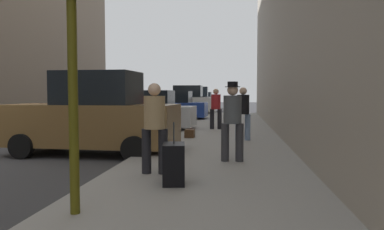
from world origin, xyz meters
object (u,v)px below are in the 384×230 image
(parked_silver_sedan, at_px, (147,112))
(fire_hydrant, at_px, (189,120))
(pedestrian_in_jeans, at_px, (243,111))
(parked_white_van, at_px, (186,101))
(parked_red_hatchback, at_px, (201,101))
(pedestrian_in_tan_coat, at_px, (155,123))
(parked_blue_sedan, at_px, (172,107))
(pedestrian_with_beanie, at_px, (232,117))
(parked_bronze_suv, at_px, (93,117))
(duffel_bag, at_px, (190,133))
(rolling_suitcase, at_px, (174,164))
(traffic_light, at_px, (72,5))
(pedestrian_in_red_jacket, at_px, (216,107))
(parked_black_suv, at_px, (195,100))

(parked_silver_sedan, height_order, fire_hydrant, parked_silver_sedan)
(fire_hydrant, height_order, pedestrian_in_jeans, pedestrian_in_jeans)
(fire_hydrant, bearing_deg, parked_white_van, 98.40)
(parked_red_hatchback, bearing_deg, pedestrian_in_tan_coat, -85.95)
(parked_blue_sedan, relative_size, pedestrian_with_beanie, 2.40)
(parked_bronze_suv, height_order, duffel_bag, parked_bronze_suv)
(fire_hydrant, height_order, pedestrian_in_tan_coat, pedestrian_in_tan_coat)
(parked_blue_sedan, bearing_deg, rolling_suitcase, -79.97)
(traffic_light, bearing_deg, parked_bronze_suv, 109.36)
(pedestrian_in_tan_coat, bearing_deg, parked_blue_sedan, 98.70)
(parked_bronze_suv, bearing_deg, pedestrian_in_tan_coat, -50.62)
(pedestrian_in_red_jacket, distance_m, duffel_bag, 3.27)
(fire_hydrant, relative_size, pedestrian_in_red_jacket, 0.41)
(pedestrian_in_jeans, relative_size, rolling_suitcase, 1.64)
(rolling_suitcase, bearing_deg, parked_silver_sedan, 106.47)
(parked_white_van, distance_m, rolling_suitcase, 22.33)
(parked_red_hatchback, height_order, fire_hydrant, parked_red_hatchback)
(parked_bronze_suv, height_order, pedestrian_in_jeans, parked_bronze_suv)
(parked_bronze_suv, height_order, pedestrian_with_beanie, parked_bronze_suv)
(parked_blue_sedan, bearing_deg, parked_bronze_suv, -90.00)
(parked_white_van, bearing_deg, pedestrian_with_beanie, -79.26)
(pedestrian_with_beanie, bearing_deg, duffel_bag, 109.13)
(fire_hydrant, height_order, duffel_bag, fire_hydrant)
(pedestrian_in_red_jacket, bearing_deg, parked_bronze_suv, -116.25)
(pedestrian_with_beanie, bearing_deg, parked_red_hatchback, 96.83)
(parked_white_van, distance_m, pedestrian_in_tan_coat, 21.51)
(parked_black_suv, bearing_deg, pedestrian_in_red_jacket, -80.72)
(traffic_light, height_order, pedestrian_in_jeans, traffic_light)
(fire_hydrant, relative_size, pedestrian_in_jeans, 0.41)
(parked_silver_sedan, bearing_deg, pedestrian_in_tan_coat, -75.17)
(rolling_suitcase, xyz_separation_m, duffel_bag, (-0.57, 6.57, -0.20))
(pedestrian_in_tan_coat, bearing_deg, rolling_suitcase, -56.68)
(parked_blue_sedan, relative_size, fire_hydrant, 6.05)
(pedestrian_in_red_jacket, relative_size, rolling_suitcase, 1.64)
(pedestrian_in_jeans, relative_size, pedestrian_with_beanie, 0.96)
(parked_red_hatchback, xyz_separation_m, pedestrian_with_beanie, (3.78, -31.55, 0.29))
(parked_black_suv, distance_m, rolling_suitcase, 28.05)
(parked_bronze_suv, xyz_separation_m, rolling_suitcase, (2.84, -3.60, -0.54))
(parked_blue_sedan, xyz_separation_m, traffic_light, (1.85, -17.70, 1.91))
(parked_silver_sedan, relative_size, pedestrian_in_tan_coat, 2.49)
(pedestrian_in_tan_coat, distance_m, pedestrian_in_jeans, 5.53)
(parked_white_van, xyz_separation_m, pedestrian_with_beanie, (3.78, -19.93, 0.10))
(parked_bronze_suv, bearing_deg, traffic_light, -70.64)
(traffic_light, xyz_separation_m, pedestrian_in_red_jacket, (1.13, 11.32, -1.65))
(pedestrian_in_tan_coat, bearing_deg, parked_white_van, 96.24)
(pedestrian_with_beanie, height_order, rolling_suitcase, pedestrian_with_beanie)
(parked_silver_sedan, distance_m, parked_blue_sedan, 6.44)
(parked_black_suv, bearing_deg, fire_hydrant, -84.27)
(parked_bronze_suv, distance_m, parked_black_suv, 24.30)
(parked_black_suv, bearing_deg, parked_white_van, -90.00)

